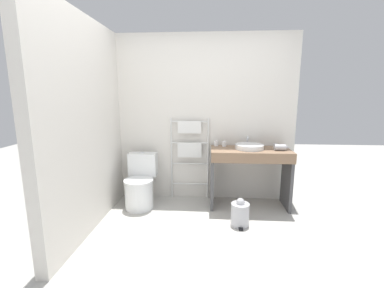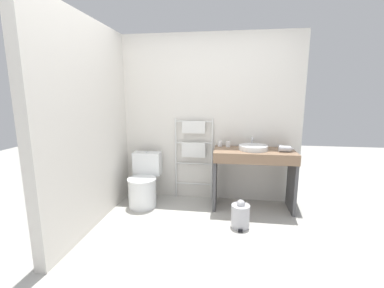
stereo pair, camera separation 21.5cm
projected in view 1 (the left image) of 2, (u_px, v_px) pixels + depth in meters
The scene contains 12 objects.
ground_plane at pixel (196, 260), 2.44m from camera, with size 12.00×12.00×0.00m, color #B2AFA8.
wall_back at pixel (202, 119), 3.79m from camera, with size 2.69×0.12×2.40m, color silver.
wall_side at pixel (92, 125), 3.06m from camera, with size 0.12×2.29×2.40m, color silver.
toilet at pixel (140, 185), 3.59m from camera, with size 0.40×0.56×0.73m.
towel_radiator at pixel (190, 145), 3.76m from camera, with size 0.57×0.06×1.22m.
vanity_counter at pixel (250, 167), 3.52m from camera, with size 1.07×0.52×0.82m.
sink_basin at pixel (249, 146), 3.49m from camera, with size 0.39×0.39×0.06m.
faucet at pixel (248, 140), 3.68m from camera, with size 0.02×0.10×0.14m.
cup_near_wall at pixel (216, 143), 3.69m from camera, with size 0.06×0.06×0.08m.
cup_near_edge at pixel (224, 144), 3.66m from camera, with size 0.06×0.06×0.07m.
hair_dryer at pixel (280, 147), 3.41m from camera, with size 0.19×0.17×0.08m.
trash_bin at pixel (240, 214), 3.08m from camera, with size 0.22×0.25×0.34m.
Camera 1 is at (0.11, -2.18, 1.55)m, focal length 24.00 mm.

